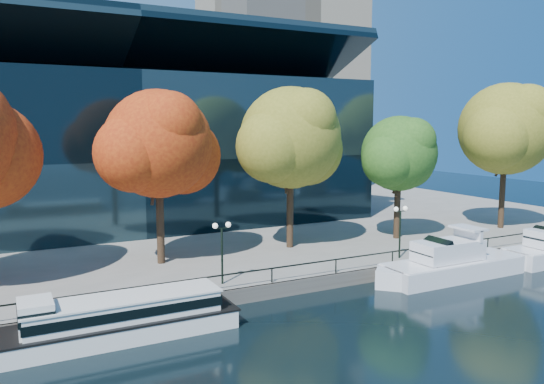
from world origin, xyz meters
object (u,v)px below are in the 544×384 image
tree_4 (400,155)px  lamp_1 (222,239)px  tree_5 (508,131)px  tree_3 (292,140)px  tour_boat (110,319)px  lamp_2 (400,220)px  cruiser_near (448,263)px  tree_2 (161,146)px

tree_4 → lamp_1: 20.80m
tree_4 → lamp_1: bearing=-163.6°
tree_5 → lamp_1: (-32.04, -4.77, -6.64)m
tree_5 → tree_3: bearing=174.3°
tour_boat → lamp_2: (22.45, 3.51, 2.84)m
tree_4 → tree_5: size_ratio=0.77×
tour_boat → tree_4: size_ratio=1.28×
tour_boat → cruiser_near: 24.18m
lamp_1 → lamp_2: size_ratio=1.00×
tree_4 → lamp_2: size_ratio=2.74×
lamp_2 → tour_boat: bearing=-171.1°
tour_boat → tree_4: (27.22, 9.24, 7.39)m
tree_2 → tree_4: tree_2 is taller
cruiser_near → tree_2: 22.68m
lamp_1 → tree_5: bearing=8.5°
tree_2 → lamp_1: (1.94, -6.87, -5.70)m
tree_2 → tree_3: tree_3 is taller
tour_boat → tree_3: bearing=32.0°
cruiser_near → tree_2: bearing=151.0°
tour_boat → lamp_1: size_ratio=3.50×
tree_2 → tree_3: size_ratio=0.96×
cruiser_near → tree_4: size_ratio=1.15×
cruiser_near → tree_5: tree_5 is taller
tour_boat → tree_5: (39.79, 8.28, 9.48)m
tour_boat → tree_3: 21.79m
tour_boat → tree_2: tree_2 is taller
tree_2 → tree_5: bearing=-3.5°
tree_3 → tree_2: bearing=-179.1°
tree_2 → cruiser_near: bearing=-29.0°
tree_3 → lamp_1: size_ratio=3.31×
cruiser_near → tree_2: tree_2 is taller
tree_2 → tree_4: bearing=-3.0°
tree_5 → tree_2: bearing=176.5°
tour_boat → tree_2: size_ratio=1.10×
tour_boat → tree_3: (16.89, 10.55, 8.84)m
lamp_1 → lamp_2: same height
tree_3 → lamp_2: 10.79m
tree_4 → lamp_2: (-4.77, -5.73, -4.55)m
tree_2 → lamp_2: bearing=-22.4°
tree_4 → tree_5: 12.78m
lamp_1 → tour_boat: bearing=-155.6°
cruiser_near → tree_3: 15.46m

